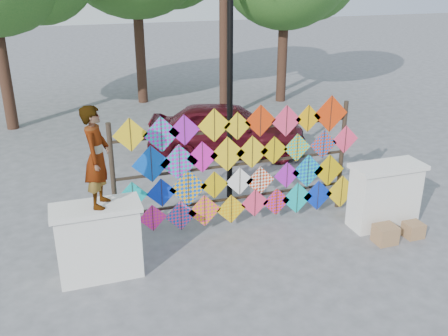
{
  "coord_description": "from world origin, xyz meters",
  "views": [
    {
      "loc": [
        -3.05,
        -7.46,
        4.72
      ],
      "look_at": [
        -0.3,
        0.6,
        1.3
      ],
      "focal_mm": 40.0,
      "sensor_mm": 36.0,
      "label": 1
    }
  ],
  "objects": [
    {
      "name": "cardboard_box_far",
      "position": [
        2.99,
        -0.78,
        0.14
      ],
      "size": [
        0.34,
        0.31,
        0.28
      ],
      "primitive_type": "cube",
      "color": "#967248",
      "rests_on": "ground"
    },
    {
      "name": "parapet_right",
      "position": [
        2.7,
        -0.2,
        0.65
      ],
      "size": [
        1.4,
        0.65,
        1.28
      ],
      "color": "silver",
      "rests_on": "ground"
    },
    {
      "name": "kite_rack",
      "position": [
        0.12,
        0.73,
        1.22
      ],
      "size": [
        4.97,
        0.24,
        2.46
      ],
      "color": "black",
      "rests_on": "ground"
    },
    {
      "name": "lamppost",
      "position": [
        0.3,
        2.0,
        2.69
      ],
      "size": [
        0.28,
        0.28,
        4.46
      ],
      "color": "black",
      "rests_on": "ground"
    },
    {
      "name": "parapet_left",
      "position": [
        -2.7,
        -0.2,
        0.65
      ],
      "size": [
        1.4,
        0.65,
        1.28
      ],
      "color": "silver",
      "rests_on": "ground"
    },
    {
      "name": "sedan",
      "position": [
        1.15,
        4.6,
        0.71
      ],
      "size": [
        4.5,
        2.98,
        1.42
      ],
      "primitive_type": "imported",
      "rotation": [
        0.0,
        0.0,
        1.23
      ],
      "color": "#4B0D16",
      "rests_on": "ground"
    },
    {
      "name": "vendor_woman",
      "position": [
        -2.6,
        -0.2,
        2.08
      ],
      "size": [
        0.56,
        0.68,
        1.6
      ],
      "primitive_type": "imported",
      "rotation": [
        0.0,
        0.0,
        1.21
      ],
      "color": "#99999E",
      "rests_on": "parapet_left"
    },
    {
      "name": "cardboard_box_near",
      "position": [
        2.35,
        -0.8,
        0.17
      ],
      "size": [
        0.39,
        0.35,
        0.35
      ],
      "primitive_type": "cube",
      "color": "#967248",
      "rests_on": "ground"
    },
    {
      "name": "ground",
      "position": [
        0.0,
        0.0,
        0.0
      ],
      "size": [
        80.0,
        80.0,
        0.0
      ],
      "primitive_type": "plane",
      "color": "gray",
      "rests_on": "ground"
    }
  ]
}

